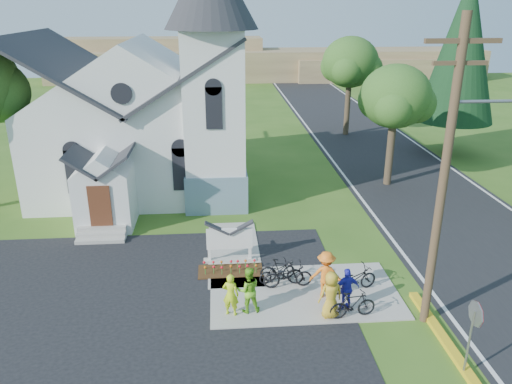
{
  "coord_description": "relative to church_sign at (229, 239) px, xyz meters",
  "views": [
    {
      "loc": [
        -1.59,
        -15.41,
        10.2
      ],
      "look_at": [
        0.05,
        5.0,
        2.4
      ],
      "focal_mm": 35.0,
      "sensor_mm": 36.0,
      "label": 1
    }
  ],
  "objects": [
    {
      "name": "cyclist_4",
      "position": [
        3.31,
        -4.29,
        -0.12
      ],
      "size": [
        0.93,
        0.71,
        1.71
      ],
      "primitive_type": "imported",
      "rotation": [
        0.0,
        0.0,
        3.35
      ],
      "color": "gold",
      "rests_on": "sidewalk"
    },
    {
      "name": "bike_4",
      "position": [
        4.55,
        -2.75,
        -0.48
      ],
      "size": [
        2.0,
        1.2,
        0.99
      ],
      "primitive_type": "imported",
      "rotation": [
        0.0,
        0.0,
        1.88
      ],
      "color": "black",
      "rests_on": "sidewalk"
    },
    {
      "name": "tree_road_mid",
      "position": [
        10.2,
        20.8,
        4.75
      ],
      "size": [
        4.4,
        4.4,
        7.8
      ],
      "color": "#3D2E21",
      "rests_on": "ground"
    },
    {
      "name": "cyclist_1",
      "position": [
        0.53,
        -3.74,
        -0.13
      ],
      "size": [
        0.88,
        0.72,
        1.69
      ],
      "primitive_type": "imported",
      "rotation": [
        0.0,
        0.0,
        3.24
      ],
      "color": "#71C024",
      "rests_on": "sidewalk"
    },
    {
      "name": "utility_pole",
      "position": [
        6.56,
        -4.7,
        4.38
      ],
      "size": [
        3.45,
        0.28,
        10.0
      ],
      "color": "#493824",
      "rests_on": "ground"
    },
    {
      "name": "cyclist_0",
      "position": [
        -0.08,
        -3.89,
        -0.19
      ],
      "size": [
        0.66,
        0.53,
        1.57
      ],
      "primitive_type": "imported",
      "rotation": [
        0.0,
        0.0,
        2.85
      ],
      "color": "#C4E71B",
      "rests_on": "sidewalk"
    },
    {
      "name": "cyclist_3",
      "position": [
        3.41,
        -3.01,
        -0.08
      ],
      "size": [
        1.27,
        0.89,
        1.8
      ],
      "primitive_type": "imported",
      "rotation": [
        0.0,
        0.0,
        2.94
      ],
      "color": "orange",
      "rests_on": "sidewalk"
    },
    {
      "name": "cyclist_2",
      "position": [
        3.98,
        -3.85,
        -0.19
      ],
      "size": [
        0.97,
        0.53,
        1.57
      ],
      "primitive_type": "imported",
      "rotation": [
        0.0,
        0.0,
        3.3
      ],
      "color": "#2625BD",
      "rests_on": "sidewalk"
    },
    {
      "name": "church",
      "position": [
        -4.28,
        9.28,
        4.22
      ],
      "size": [
        12.35,
        12.0,
        13.0
      ],
      "color": "silver",
      "rests_on": "ground"
    },
    {
      "name": "bike_3",
      "position": [
        4.07,
        -4.4,
        -0.48
      ],
      "size": [
        1.7,
        0.69,
        0.99
      ],
      "primitive_type": "imported",
      "rotation": [
        0.0,
        0.0,
        1.71
      ],
      "color": "black",
      "rests_on": "sidewalk"
    },
    {
      "name": "bike_1",
      "position": [
        1.94,
        -1.96,
        -0.47
      ],
      "size": [
        1.76,
        0.88,
        1.02
      ],
      "primitive_type": "imported",
      "rotation": [
        0.0,
        0.0,
        1.32
      ],
      "color": "black",
      "rests_on": "sidewalk"
    },
    {
      "name": "bike_2",
      "position": [
        1.78,
        -1.8,
        -0.57
      ],
      "size": [
        1.64,
        1.08,
        0.82
      ],
      "primitive_type": "imported",
      "rotation": [
        0.0,
        0.0,
        1.95
      ],
      "color": "black",
      "rests_on": "sidewalk"
    },
    {
      "name": "flower_bed",
      "position": [
        0.0,
        -0.9,
        -0.99
      ],
      "size": [
        2.6,
        1.1,
        0.07
      ],
      "primitive_type": "cube",
      "color": "#36220E",
      "rests_on": "ground"
    },
    {
      "name": "tree_road_near",
      "position": [
        9.7,
        8.8,
        4.18
      ],
      "size": [
        4.0,
        4.0,
        7.05
      ],
      "color": "#3D2E21",
      "rests_on": "ground"
    },
    {
      "name": "ground",
      "position": [
        1.2,
        -3.2,
        -1.03
      ],
      "size": [
        120.0,
        120.0,
        0.0
      ],
      "primitive_type": "plane",
      "color": "#355C1A",
      "rests_on": "ground"
    },
    {
      "name": "sidewalk",
      "position": [
        2.7,
        -2.7,
        -1.0
      ],
      "size": [
        7.0,
        4.0,
        0.05
      ],
      "primitive_type": "cube",
      "color": "#A19B92",
      "rests_on": "ground"
    },
    {
      "name": "conifer",
      "position": [
        16.2,
        14.8,
        6.36
      ],
      "size": [
        5.2,
        5.2,
        12.4
      ],
      "color": "#3D2E21",
      "rests_on": "ground"
    },
    {
      "name": "distant_hills",
      "position": [
        4.56,
        53.13,
        1.15
      ],
      "size": [
        61.0,
        10.0,
        5.6
      ],
      "color": "brown",
      "rests_on": "ground"
    },
    {
      "name": "bike_0",
      "position": [
        2.13,
        -2.28,
        -0.48
      ],
      "size": [
        1.91,
        0.74,
        0.99
      ],
      "primitive_type": "imported",
      "rotation": [
        0.0,
        0.0,
        1.62
      ],
      "color": "black",
      "rests_on": "sidewalk"
    },
    {
      "name": "parking_lot",
      "position": [
        -5.8,
        -5.2,
        -1.02
      ],
      "size": [
        20.0,
        16.0,
        0.02
      ],
      "primitive_type": "cube",
      "color": "black",
      "rests_on": "ground"
    },
    {
      "name": "road",
      "position": [
        11.2,
        11.8,
        -1.02
      ],
      "size": [
        8.0,
        90.0,
        0.02
      ],
      "primitive_type": "cube",
      "color": "black",
      "rests_on": "ground"
    },
    {
      "name": "church_sign",
      "position": [
        0.0,
        0.0,
        0.0
      ],
      "size": [
        2.2,
        0.4,
        1.7
      ],
      "color": "#A19B92",
      "rests_on": "ground"
    },
    {
      "name": "stop_sign",
      "position": [
        6.63,
        -7.4,
        0.75
      ],
      "size": [
        0.11,
        0.76,
        2.48
      ],
      "color": "gray",
      "rests_on": "ground"
    }
  ]
}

